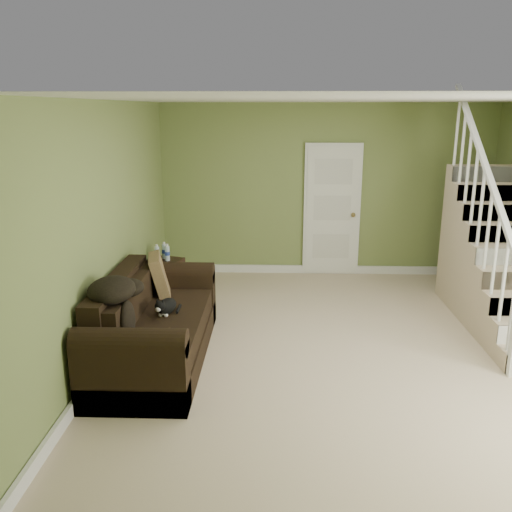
# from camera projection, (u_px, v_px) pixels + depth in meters

# --- Properties ---
(floor) EXTENTS (5.00, 5.50, 0.01)m
(floor) POSITION_uv_depth(u_px,v_px,m) (344.00, 346.00, 5.93)
(floor) COLOR #C0AB8A
(floor) RESTS_ON ground
(ceiling) EXTENTS (5.00, 5.50, 0.01)m
(ceiling) POSITION_uv_depth(u_px,v_px,m) (355.00, 99.00, 5.24)
(ceiling) COLOR white
(ceiling) RESTS_ON wall_back
(wall_back) EXTENTS (5.00, 0.04, 2.60)m
(wall_back) POSITION_uv_depth(u_px,v_px,m) (326.00, 191.00, 8.24)
(wall_back) COLOR olive
(wall_back) RESTS_ON floor
(wall_front) EXTENTS (5.00, 0.04, 2.60)m
(wall_front) POSITION_uv_depth(u_px,v_px,m) (415.00, 341.00, 2.94)
(wall_front) COLOR olive
(wall_front) RESTS_ON floor
(wall_left) EXTENTS (0.04, 5.50, 2.60)m
(wall_left) POSITION_uv_depth(u_px,v_px,m) (110.00, 228.00, 5.67)
(wall_left) COLOR olive
(wall_left) RESTS_ON floor
(baseboard_back) EXTENTS (5.00, 0.04, 0.12)m
(baseboard_back) POSITION_uv_depth(u_px,v_px,m) (323.00, 269.00, 8.54)
(baseboard_back) COLOR white
(baseboard_back) RESTS_ON floor
(baseboard_left) EXTENTS (0.04, 5.50, 0.12)m
(baseboard_left) POSITION_uv_depth(u_px,v_px,m) (120.00, 338.00, 6.00)
(baseboard_left) COLOR white
(baseboard_left) RESTS_ON floor
(door) EXTENTS (0.86, 0.12, 2.02)m
(door) POSITION_uv_depth(u_px,v_px,m) (332.00, 210.00, 8.27)
(door) COLOR white
(door) RESTS_ON floor
(staircase) EXTENTS (1.00, 2.51, 2.82)m
(staircase) POSITION_uv_depth(u_px,v_px,m) (500.00, 267.00, 6.62)
(staircase) COLOR #C0AB8A
(staircase) RESTS_ON floor
(sofa) EXTENTS (0.97, 2.24, 0.89)m
(sofa) POSITION_uv_depth(u_px,v_px,m) (152.00, 329.00, 5.54)
(sofa) COLOR black
(sofa) RESTS_ON floor
(side_table) EXTENTS (0.55, 0.55, 0.76)m
(side_table) POSITION_uv_depth(u_px,v_px,m) (164.00, 278.00, 7.40)
(side_table) COLOR black
(side_table) RESTS_ON floor
(cat) EXTENTS (0.23, 0.44, 0.21)m
(cat) POSITION_uv_depth(u_px,v_px,m) (167.00, 307.00, 5.52)
(cat) COLOR black
(cat) RESTS_ON sofa
(banana) EXTENTS (0.12, 0.22, 0.06)m
(banana) POSITION_uv_depth(u_px,v_px,m) (163.00, 334.00, 4.98)
(banana) COLOR yellow
(banana) RESTS_ON sofa
(throw_pillow) EXTENTS (0.34, 0.53, 0.51)m
(throw_pillow) POSITION_uv_depth(u_px,v_px,m) (160.00, 276.00, 6.15)
(throw_pillow) COLOR #503720
(throw_pillow) RESTS_ON sofa
(throw_blanket) EXTENTS (0.45, 0.57, 0.23)m
(throw_blanket) POSITION_uv_depth(u_px,v_px,m) (112.00, 290.00, 4.94)
(throw_blanket) COLOR black
(throw_blanket) RESTS_ON sofa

